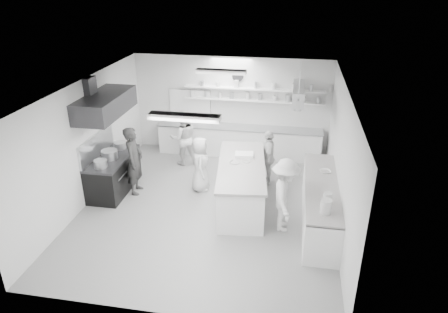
% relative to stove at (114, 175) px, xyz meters
% --- Properties ---
extents(floor, '(6.00, 7.00, 0.02)m').
position_rel_stove_xyz_m(floor, '(2.60, -0.40, -0.46)').
color(floor, gray).
rests_on(floor, ground).
extents(ceiling, '(6.00, 7.00, 0.02)m').
position_rel_stove_xyz_m(ceiling, '(2.60, -0.40, 2.56)').
color(ceiling, white).
rests_on(ceiling, wall_back).
extents(wall_back, '(6.00, 0.04, 3.00)m').
position_rel_stove_xyz_m(wall_back, '(2.60, 3.10, 1.05)').
color(wall_back, silver).
rests_on(wall_back, floor).
extents(wall_front, '(6.00, 0.04, 3.00)m').
position_rel_stove_xyz_m(wall_front, '(2.60, -3.90, 1.05)').
color(wall_front, silver).
rests_on(wall_front, floor).
extents(wall_left, '(0.04, 7.00, 3.00)m').
position_rel_stove_xyz_m(wall_left, '(-0.40, -0.40, 1.05)').
color(wall_left, silver).
rests_on(wall_left, floor).
extents(wall_right, '(0.04, 7.00, 3.00)m').
position_rel_stove_xyz_m(wall_right, '(5.60, -0.40, 1.05)').
color(wall_right, silver).
rests_on(wall_right, floor).
extents(stove, '(0.80, 1.80, 0.90)m').
position_rel_stove_xyz_m(stove, '(0.00, 0.00, 0.00)').
color(stove, black).
rests_on(stove, floor).
extents(exhaust_hood, '(0.85, 2.00, 0.50)m').
position_rel_stove_xyz_m(exhaust_hood, '(0.00, -0.00, 1.90)').
color(exhaust_hood, '#2E2E31').
rests_on(exhaust_hood, wall_left).
extents(back_counter, '(5.00, 0.60, 0.92)m').
position_rel_stove_xyz_m(back_counter, '(2.90, 2.80, 0.01)').
color(back_counter, white).
rests_on(back_counter, floor).
extents(shelf_lower, '(4.20, 0.26, 0.04)m').
position_rel_stove_xyz_m(shelf_lower, '(3.30, 2.97, 1.30)').
color(shelf_lower, white).
rests_on(shelf_lower, wall_back).
extents(shelf_upper, '(4.20, 0.26, 0.04)m').
position_rel_stove_xyz_m(shelf_upper, '(3.30, 2.97, 1.65)').
color(shelf_upper, white).
rests_on(shelf_upper, wall_back).
extents(pass_through_window, '(1.30, 0.04, 1.00)m').
position_rel_stove_xyz_m(pass_through_window, '(1.30, 3.08, 1.00)').
color(pass_through_window, black).
rests_on(pass_through_window, wall_back).
extents(wall_clock, '(0.32, 0.05, 0.32)m').
position_rel_stove_xyz_m(wall_clock, '(2.80, 3.06, 2.00)').
color(wall_clock, white).
rests_on(wall_clock, wall_back).
extents(right_counter, '(0.74, 3.30, 0.94)m').
position_rel_stove_xyz_m(right_counter, '(5.25, -0.60, 0.02)').
color(right_counter, white).
rests_on(right_counter, floor).
extents(pot_rack, '(0.30, 1.60, 0.40)m').
position_rel_stove_xyz_m(pot_rack, '(4.60, 2.00, 1.85)').
color(pot_rack, '#B6B8BA').
rests_on(pot_rack, ceiling).
extents(light_fixture_front, '(1.30, 0.25, 0.10)m').
position_rel_stove_xyz_m(light_fixture_front, '(2.60, -2.20, 2.49)').
color(light_fixture_front, white).
rests_on(light_fixture_front, ceiling).
extents(light_fixture_rear, '(1.30, 0.25, 0.10)m').
position_rel_stove_xyz_m(light_fixture_rear, '(2.60, 1.40, 2.49)').
color(light_fixture_rear, white).
rests_on(light_fixture_rear, ceiling).
extents(prep_island, '(1.36, 2.87, 1.02)m').
position_rel_stove_xyz_m(prep_island, '(3.37, -0.10, 0.06)').
color(prep_island, white).
rests_on(prep_island, floor).
extents(stove_pot, '(0.41, 0.41, 0.27)m').
position_rel_stove_xyz_m(stove_pot, '(0.00, -0.09, 0.59)').
color(stove_pot, '#B6B8BA').
rests_on(stove_pot, stove).
extents(cook_stove, '(0.49, 0.69, 1.79)m').
position_rel_stove_xyz_m(cook_stove, '(0.60, 0.01, 0.45)').
color(cook_stove, '#292929').
rests_on(cook_stove, floor).
extents(cook_back, '(0.99, 0.90, 1.65)m').
position_rel_stove_xyz_m(cook_back, '(1.37, 1.90, 0.38)').
color(cook_back, silver).
rests_on(cook_back, floor).
extents(cook_island_left, '(0.60, 0.80, 1.47)m').
position_rel_stove_xyz_m(cook_island_left, '(2.22, 0.44, 0.28)').
color(cook_island_left, silver).
rests_on(cook_island_left, floor).
extents(cook_island_right, '(0.42, 0.91, 1.51)m').
position_rel_stove_xyz_m(cook_island_right, '(3.92, 1.13, 0.31)').
color(cook_island_right, silver).
rests_on(cook_island_right, floor).
extents(cook_right, '(0.71, 1.14, 1.70)m').
position_rel_stove_xyz_m(cook_right, '(4.45, -1.01, 0.40)').
color(cook_right, silver).
rests_on(cook_right, floor).
extents(bowl_island_a, '(0.31, 0.31, 0.06)m').
position_rel_stove_xyz_m(bowl_island_a, '(3.20, -0.01, 0.60)').
color(bowl_island_a, '#B6B8BA').
rests_on(bowl_island_a, prep_island).
extents(bowl_island_b, '(0.26, 0.26, 0.07)m').
position_rel_stove_xyz_m(bowl_island_b, '(3.46, 0.10, 0.60)').
color(bowl_island_b, white).
rests_on(bowl_island_b, prep_island).
extents(bowl_right, '(0.31, 0.31, 0.06)m').
position_rel_stove_xyz_m(bowl_right, '(5.34, 0.06, 0.52)').
color(bowl_right, white).
rests_on(bowl_right, right_counter).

